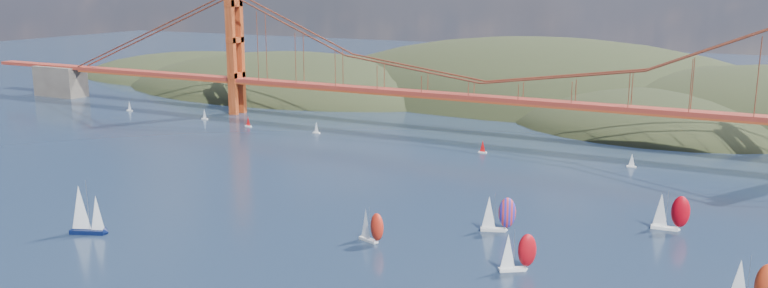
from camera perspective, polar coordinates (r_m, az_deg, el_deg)
headlands at (r=383.04m, az=18.82°, el=0.69°), size 725.00×225.00×96.00m
bridge at (r=292.83m, az=7.33°, el=6.69°), size 552.00×12.00×55.00m
sloop_navy at (r=196.63m, az=-21.82°, el=-4.71°), size 9.25×6.92×13.53m
racer_0 at (r=177.49m, az=-0.99°, el=-6.24°), size 7.71×4.85×8.62m
racer_1 at (r=162.92m, az=10.11°, el=-8.05°), size 8.06×6.71×9.27m
racer_2 at (r=157.95m, az=26.28°, el=-9.57°), size 9.61×4.56×10.84m
racer_3 at (r=198.73m, az=20.96°, el=-4.81°), size 8.94×3.77×10.19m
racer_rwb at (r=186.90m, az=8.65°, el=-5.22°), size 8.83×5.68×9.87m
distant_boat_0 at (r=375.22m, az=-18.82°, el=2.77°), size 3.00×2.00×4.70m
distant_boat_1 at (r=342.90m, az=-13.52°, el=2.23°), size 3.00×2.00×4.70m
distant_boat_2 at (r=321.83m, az=-10.31°, el=1.73°), size 3.00×2.00×4.70m
distant_boat_3 at (r=303.90m, az=-5.17°, el=1.26°), size 3.00×2.00×4.70m
distant_boat_8 at (r=260.80m, az=18.36°, el=-1.19°), size 3.00×2.00×4.70m
distant_boat_9 at (r=270.40m, az=7.53°, el=-0.19°), size 3.00×2.00×4.70m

